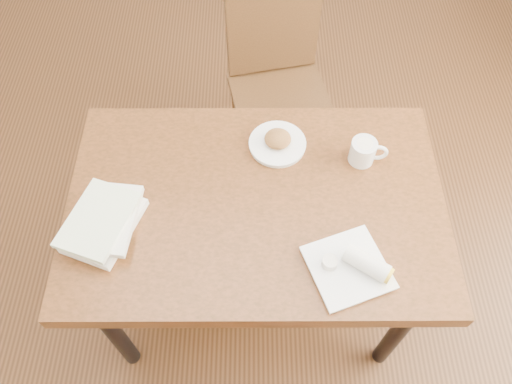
{
  "coord_description": "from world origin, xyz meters",
  "views": [
    {
      "loc": [
        -0.0,
        -0.86,
        2.12
      ],
      "look_at": [
        0.0,
        0.0,
        0.8
      ],
      "focal_mm": 35.0,
      "sensor_mm": 36.0,
      "label": 1
    }
  ],
  "objects_px": {
    "coffee_mug": "(364,151)",
    "book_stack": "(104,222)",
    "plate_burrito": "(354,266)",
    "plate_scone": "(278,142)",
    "table": "(256,213)",
    "chair_far": "(278,76)"
  },
  "relations": [
    {
      "from": "coffee_mug",
      "to": "book_stack",
      "type": "bearing_deg",
      "value": -162.59
    },
    {
      "from": "coffee_mug",
      "to": "plate_burrito",
      "type": "distance_m",
      "value": 0.42
    },
    {
      "from": "plate_scone",
      "to": "book_stack",
      "type": "height_order",
      "value": "book_stack"
    },
    {
      "from": "table",
      "to": "plate_burrito",
      "type": "xyz_separation_m",
      "value": [
        0.29,
        -0.24,
        0.11
      ]
    },
    {
      "from": "plate_scone",
      "to": "plate_burrito",
      "type": "relative_size",
      "value": 0.7
    },
    {
      "from": "coffee_mug",
      "to": "plate_scone",
      "type": "bearing_deg",
      "value": 168.11
    },
    {
      "from": "table",
      "to": "book_stack",
      "type": "height_order",
      "value": "book_stack"
    },
    {
      "from": "table",
      "to": "plate_scone",
      "type": "relative_size",
      "value": 6.16
    },
    {
      "from": "plate_scone",
      "to": "table",
      "type": "bearing_deg",
      "value": -108.49
    },
    {
      "from": "plate_burrito",
      "to": "book_stack",
      "type": "height_order",
      "value": "plate_burrito"
    },
    {
      "from": "table",
      "to": "plate_scone",
      "type": "xyz_separation_m",
      "value": [
        0.08,
        0.22,
        0.1
      ]
    },
    {
      "from": "chair_far",
      "to": "coffee_mug",
      "type": "relative_size",
      "value": 7.42
    },
    {
      "from": "coffee_mug",
      "to": "table",
      "type": "bearing_deg",
      "value": -155.61
    },
    {
      "from": "chair_far",
      "to": "plate_burrito",
      "type": "relative_size",
      "value": 3.37
    },
    {
      "from": "table",
      "to": "coffee_mug",
      "type": "height_order",
      "value": "coffee_mug"
    },
    {
      "from": "book_stack",
      "to": "plate_burrito",
      "type": "bearing_deg",
      "value": -11.03
    },
    {
      "from": "coffee_mug",
      "to": "chair_far",
      "type": "bearing_deg",
      "value": 113.39
    },
    {
      "from": "coffee_mug",
      "to": "book_stack",
      "type": "relative_size",
      "value": 0.43
    },
    {
      "from": "chair_far",
      "to": "plate_burrito",
      "type": "height_order",
      "value": "chair_far"
    },
    {
      "from": "chair_far",
      "to": "coffee_mug",
      "type": "bearing_deg",
      "value": -66.61
    },
    {
      "from": "table",
      "to": "book_stack",
      "type": "distance_m",
      "value": 0.49
    },
    {
      "from": "plate_burrito",
      "to": "chair_far",
      "type": "bearing_deg",
      "value": 100.52
    }
  ]
}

